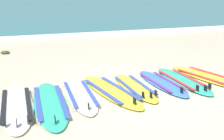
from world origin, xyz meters
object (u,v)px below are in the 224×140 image
Objects in this scene: surfboard_4 at (135,87)px; surfboard_5 at (162,83)px; surfboard_2 at (80,95)px; surfboard_0 at (16,106)px; surfboard_3 at (111,91)px; surfboard_7 at (211,78)px; surfboard_1 at (50,103)px; surfboard_6 at (183,80)px.

surfboard_4 is 0.67m from surfboard_5.
surfboard_2 is 1.18m from surfboard_4.
surfboard_4 is at bearing 4.06° from surfboard_2.
surfboard_0 is 1.01× the size of surfboard_3.
surfboard_4 is 1.89m from surfboard_7.
surfboard_4 is (0.54, 0.07, 0.00)m from surfboard_3.
surfboard_4 and surfboard_7 have the same top height.
surfboard_5 is at bearing 8.86° from surfboard_1.
surfboard_4 is at bearing -176.69° from surfboard_6.
surfboard_6 is at bearing 7.45° from surfboard_1.
surfboard_0 and surfboard_1 have the same top height.
surfboard_6 is (3.53, 0.33, 0.00)m from surfboard_0.
surfboard_5 and surfboard_6 have the same top height.
surfboard_1 and surfboard_6 have the same top height.
surfboard_1 is 0.98× the size of surfboard_7.
surfboard_7 is at bearing 0.85° from surfboard_4.
surfboard_0 is 0.58m from surfboard_1.
surfboard_0 is 1.10× the size of surfboard_6.
surfboard_2 is at bearing -178.70° from surfboard_3.
surfboard_2 is 1.84m from surfboard_5.
surfboard_1 is 1.02× the size of surfboard_3.
surfboard_1 is 0.64m from surfboard_2.
surfboard_3 is (1.23, 0.25, 0.00)m from surfboard_1.
surfboard_6 is at bearing 4.55° from surfboard_3.
surfboard_5 is (0.66, 0.06, -0.00)m from surfboard_4.
surfboard_3 is 1.73m from surfboard_6.
surfboard_1 is 2.47m from surfboard_5.
surfboard_0 is 3.03m from surfboard_5.
surfboard_1 is at bearing -168.55° from surfboard_3.
surfboard_3 is at bearing -175.45° from surfboard_6.
surfboard_4 is at bearing 6.42° from surfboard_0.
surfboard_3 is at bearing -173.84° from surfboard_5.
surfboard_1 is at bearing -158.56° from surfboard_2.
surfboard_3 is at bearing 1.30° from surfboard_2.
surfboard_2 is 0.63m from surfboard_3.
surfboard_5 is 0.52m from surfboard_6.
surfboard_2 is at bearing -176.32° from surfboard_6.
surfboard_1 is at bearing -5.40° from surfboard_0.
surfboard_6 is at bearing 176.74° from surfboard_7.
surfboard_0 is 2.36m from surfboard_4.
surfboard_5 is 1.23m from surfboard_7.
surfboard_0 and surfboard_3 have the same top height.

